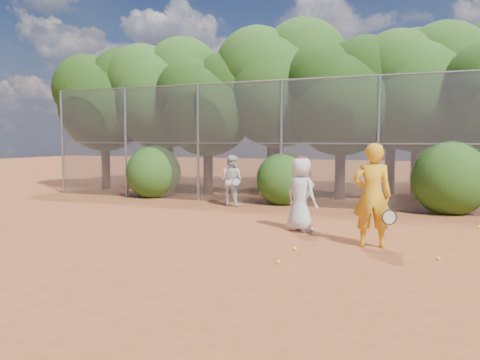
% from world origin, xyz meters
% --- Properties ---
extents(ground, '(80.00, 80.00, 0.00)m').
position_xyz_m(ground, '(0.00, 0.00, 0.00)').
color(ground, brown).
rests_on(ground, ground).
extents(fence_back, '(20.05, 0.09, 4.03)m').
position_xyz_m(fence_back, '(-0.12, 6.00, 2.05)').
color(fence_back, gray).
rests_on(fence_back, ground).
extents(tree_0, '(4.38, 3.81, 6.00)m').
position_xyz_m(tree_0, '(-9.44, 8.04, 3.93)').
color(tree_0, black).
rests_on(tree_0, ground).
extents(tree_1, '(4.64, 4.03, 6.35)m').
position_xyz_m(tree_1, '(-6.94, 8.54, 4.16)').
color(tree_1, black).
rests_on(tree_1, ground).
extents(tree_2, '(3.99, 3.47, 5.47)m').
position_xyz_m(tree_2, '(-4.45, 7.83, 3.58)').
color(tree_2, black).
rests_on(tree_2, ground).
extents(tree_3, '(4.89, 4.26, 6.70)m').
position_xyz_m(tree_3, '(-1.94, 8.84, 4.40)').
color(tree_3, black).
rests_on(tree_3, ground).
extents(tree_4, '(4.19, 3.64, 5.73)m').
position_xyz_m(tree_4, '(0.55, 8.24, 3.76)').
color(tree_4, black).
rests_on(tree_4, ground).
extents(tree_5, '(4.51, 3.92, 6.17)m').
position_xyz_m(tree_5, '(3.06, 9.04, 4.05)').
color(tree_5, black).
rests_on(tree_5, ground).
extents(tree_9, '(4.83, 4.20, 6.62)m').
position_xyz_m(tree_9, '(-7.94, 10.84, 4.34)').
color(tree_9, black).
rests_on(tree_9, ground).
extents(tree_10, '(5.15, 4.48, 7.06)m').
position_xyz_m(tree_10, '(-2.93, 11.05, 4.63)').
color(tree_10, black).
rests_on(tree_10, ground).
extents(tree_11, '(4.64, 4.03, 6.35)m').
position_xyz_m(tree_11, '(2.06, 10.64, 4.16)').
color(tree_11, black).
rests_on(tree_11, ground).
extents(bush_0, '(2.00, 2.00, 2.00)m').
position_xyz_m(bush_0, '(-6.00, 6.30, 1.00)').
color(bush_0, '#204812').
rests_on(bush_0, ground).
extents(bush_1, '(1.80, 1.80, 1.80)m').
position_xyz_m(bush_1, '(-1.00, 6.30, 0.90)').
color(bush_1, '#204812').
rests_on(bush_1, ground).
extents(bush_2, '(2.20, 2.20, 2.20)m').
position_xyz_m(bush_2, '(4.00, 6.30, 1.10)').
color(bush_2, '#204812').
rests_on(bush_2, ground).
extents(player_yellow, '(0.91, 0.64, 2.06)m').
position_xyz_m(player_yellow, '(2.42, 1.01, 1.03)').
color(player_yellow, gold).
rests_on(player_yellow, ground).
extents(player_teen, '(1.00, 0.87, 1.75)m').
position_xyz_m(player_teen, '(0.70, 2.06, 0.87)').
color(player_teen, silver).
rests_on(player_teen, ground).
extents(player_white, '(0.89, 0.74, 1.63)m').
position_xyz_m(player_white, '(-2.44, 5.29, 0.81)').
color(player_white, silver).
rests_on(player_white, ground).
extents(ball_0, '(0.07, 0.07, 0.07)m').
position_xyz_m(ball_0, '(2.22, 1.25, 0.03)').
color(ball_0, yellow).
rests_on(ball_0, ground).
extents(ball_1, '(0.07, 0.07, 0.07)m').
position_xyz_m(ball_1, '(2.15, 2.92, 0.03)').
color(ball_1, yellow).
rests_on(ball_1, ground).
extents(ball_2, '(0.07, 0.07, 0.07)m').
position_xyz_m(ball_2, '(1.10, -0.90, 0.03)').
color(ball_2, yellow).
rests_on(ball_2, ground).
extents(ball_3, '(0.07, 0.07, 0.07)m').
position_xyz_m(ball_3, '(3.64, 0.41, 0.03)').
color(ball_3, yellow).
rests_on(ball_3, ground).
extents(ball_4, '(0.07, 0.07, 0.07)m').
position_xyz_m(ball_4, '(1.10, 0.14, 0.03)').
color(ball_4, yellow).
rests_on(ball_4, ground).
extents(ball_5, '(0.07, 0.07, 0.07)m').
position_xyz_m(ball_5, '(4.59, 3.99, 0.03)').
color(ball_5, yellow).
rests_on(ball_5, ground).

